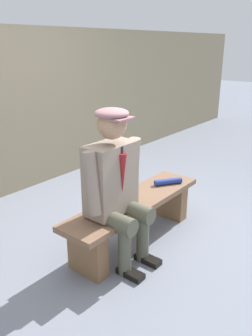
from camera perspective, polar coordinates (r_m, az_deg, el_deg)
name	(u,v)px	position (r m, az deg, el deg)	size (l,w,h in m)	color
ground_plane	(135,240)	(3.43, 1.44, -11.85)	(30.00, 30.00, 0.00)	slate
bench	(135,212)	(3.28, 1.49, -7.39)	(1.63, 0.41, 0.44)	brown
seated_man	(115,181)	(2.83, -1.76, -2.25)	(0.62, 0.55, 1.34)	gray
rolled_magazine	(168,182)	(3.56, 7.00, -2.26)	(0.06, 0.06, 0.29)	navy
stadium_wall	(5,113)	(4.50, -19.49, 8.61)	(12.00, 0.24, 2.01)	gray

